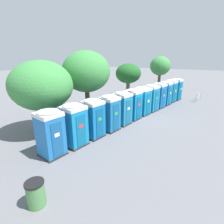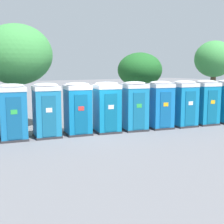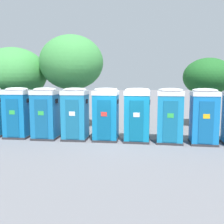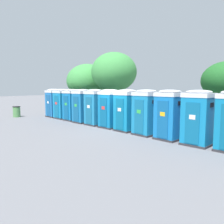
# 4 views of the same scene
# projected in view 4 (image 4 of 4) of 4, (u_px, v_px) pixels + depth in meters

# --- Properties ---
(ground_plane) EXTENTS (120.00, 120.00, 0.00)m
(ground_plane) POSITION_uv_depth(u_px,v_px,m) (119.00, 129.00, 14.03)
(ground_plane) COLOR slate
(portapotty_0) EXTENTS (1.34, 1.36, 2.54)m
(portapotty_0) POSITION_uv_depth(u_px,v_px,m) (54.00, 103.00, 19.83)
(portapotty_0) COLOR #2D2D33
(portapotty_0) RESTS_ON ground
(portapotty_1) EXTENTS (1.39, 1.36, 2.54)m
(portapotty_1) POSITION_uv_depth(u_px,v_px,m) (62.00, 104.00, 18.72)
(portapotty_1) COLOR #2D2D33
(portapotty_1) RESTS_ON ground
(portapotty_2) EXTENTS (1.35, 1.36, 2.54)m
(portapotty_2) POSITION_uv_depth(u_px,v_px,m) (72.00, 105.00, 17.64)
(portapotty_2) COLOR #2D2D33
(portapotty_2) RESTS_ON ground
(portapotty_3) EXTENTS (1.37, 1.37, 2.54)m
(portapotty_3) POSITION_uv_depth(u_px,v_px,m) (82.00, 106.00, 16.50)
(portapotty_3) COLOR #2D2D33
(portapotty_3) RESTS_ON ground
(portapotty_4) EXTENTS (1.37, 1.37, 2.54)m
(portapotty_4) POSITION_uv_depth(u_px,v_px,m) (95.00, 107.00, 15.44)
(portapotty_4) COLOR #2D2D33
(portapotty_4) RESTS_ON ground
(portapotty_5) EXTENTS (1.37, 1.38, 2.54)m
(portapotty_5) POSITION_uv_depth(u_px,v_px,m) (110.00, 108.00, 14.38)
(portapotty_5) COLOR #2D2D33
(portapotty_5) RESTS_ON ground
(portapotty_6) EXTENTS (1.41, 1.41, 2.54)m
(portapotty_6) POSITION_uv_depth(u_px,v_px,m) (126.00, 110.00, 13.27)
(portapotty_6) COLOR #2D2D33
(portapotty_6) RESTS_ON ground
(portapotty_7) EXTENTS (1.43, 1.43, 2.54)m
(portapotty_7) POSITION_uv_depth(u_px,v_px,m) (146.00, 112.00, 12.17)
(portapotty_7) COLOR #2D2D33
(portapotty_7) RESTS_ON ground
(portapotty_8) EXTENTS (1.40, 1.41, 2.54)m
(portapotty_8) POSITION_uv_depth(u_px,v_px,m) (169.00, 114.00, 11.07)
(portapotty_8) COLOR #2D2D33
(portapotty_8) RESTS_ON ground
(portapotty_9) EXTENTS (1.40, 1.37, 2.54)m
(portapotty_9) POSITION_uv_depth(u_px,v_px,m) (198.00, 117.00, 9.98)
(portapotty_9) COLOR #2D2D33
(portapotty_9) RESTS_ON ground
(street_tree_0) EXTENTS (3.71, 3.71, 5.50)m
(street_tree_0) POSITION_uv_depth(u_px,v_px,m) (114.00, 72.00, 17.79)
(street_tree_0) COLOR brown
(street_tree_0) RESTS_ON ground
(street_tree_2) EXTENTS (3.97, 3.97, 4.86)m
(street_tree_2) POSITION_uv_depth(u_px,v_px,m) (88.00, 81.00, 20.62)
(street_tree_2) COLOR brown
(street_tree_2) RESTS_ON ground
(trash_can) EXTENTS (0.67, 0.67, 0.97)m
(trash_can) POSITION_uv_depth(u_px,v_px,m) (17.00, 112.00, 19.74)
(trash_can) COLOR #518C4C
(trash_can) RESTS_ON ground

